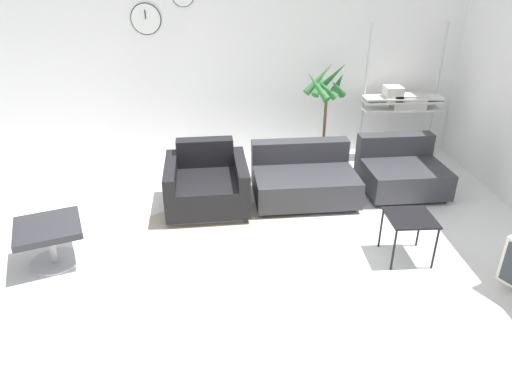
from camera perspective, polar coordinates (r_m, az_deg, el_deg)
ground_plane at (r=4.24m, az=-2.84°, el=-8.67°), size 12.00×12.00×0.00m
wall_back at (r=6.30m, az=-3.50°, el=17.02°), size 12.00×0.09×2.80m
round_rug at (r=4.17m, az=-3.85°, el=-9.32°), size 2.54×2.54×0.01m
lounge_chair at (r=4.32m, az=-28.99°, el=-1.22°), size 1.00×0.79×1.18m
armchair_red at (r=5.07m, az=-6.17°, el=0.85°), size 0.93×0.94×0.68m
couch_low at (r=5.26m, az=5.94°, el=1.51°), size 1.18×0.89×0.61m
couch_second at (r=5.70m, az=17.63°, el=2.37°), size 0.95×0.88×0.61m
side_table at (r=4.32m, az=18.69°, el=-3.49°), size 0.41×0.41×0.43m
potted_plant at (r=5.96m, az=8.54°, el=8.55°), size 0.59×0.60×1.40m
shelf_unit at (r=6.51m, az=17.86°, el=10.91°), size 1.05×0.28×1.79m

